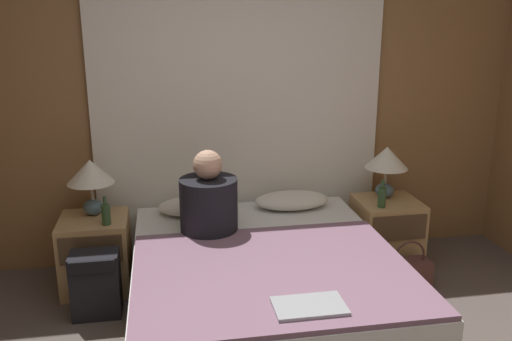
{
  "coord_description": "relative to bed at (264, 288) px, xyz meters",
  "views": [
    {
      "loc": [
        -0.59,
        -2.04,
        1.91
      ],
      "look_at": [
        0.0,
        1.3,
        0.93
      ],
      "focal_mm": 38.0,
      "sensor_mm": 36.0,
      "label": 1
    }
  ],
  "objects": [
    {
      "name": "beer_bottle_on_right_stand",
      "position": [
        0.99,
        0.53,
        0.37
      ],
      "size": [
        0.06,
        0.06,
        0.21
      ],
      "color": "#2D4C28",
      "rests_on": "nightstand_right"
    },
    {
      "name": "lamp_left",
      "position": [
        -1.1,
        0.74,
        0.58
      ],
      "size": [
        0.33,
        0.33,
        0.41
      ],
      "color": "slate",
      "rests_on": "nightstand_left"
    },
    {
      "name": "pillow_left",
      "position": [
        -0.36,
        0.76,
        0.3
      ],
      "size": [
        0.57,
        0.33,
        0.12
      ],
      "color": "silver",
      "rests_on": "bed"
    },
    {
      "name": "blanket_on_bed",
      "position": [
        0.0,
        -0.3,
        0.26
      ],
      "size": [
        1.59,
        1.27,
        0.03
      ],
      "color": "slate",
      "rests_on": "bed"
    },
    {
      "name": "backpack_on_floor",
      "position": [
        -1.06,
        0.26,
        0.01
      ],
      "size": [
        0.31,
        0.22,
        0.44
      ],
      "color": "black",
      "rests_on": "ground_plane"
    },
    {
      "name": "curtain_panel",
      "position": [
        0.0,
        1.02,
        0.81
      ],
      "size": [
        2.42,
        0.03,
        2.1
      ],
      "color": "white",
      "rests_on": "ground_plane"
    },
    {
      "name": "person_left_in_bed",
      "position": [
        -0.31,
        0.37,
        0.47
      ],
      "size": [
        0.39,
        0.39,
        0.58
      ],
      "color": "black",
      "rests_on": "bed"
    },
    {
      "name": "bed",
      "position": [
        0.0,
        0.0,
        0.0
      ],
      "size": [
        1.65,
        1.94,
        0.48
      ],
      "color": "brown",
      "rests_on": "ground_plane"
    },
    {
      "name": "nightstand_right",
      "position": [
        1.1,
        0.66,
        0.03
      ],
      "size": [
        0.47,
        0.46,
        0.53
      ],
      "color": "tan",
      "rests_on": "ground_plane"
    },
    {
      "name": "beer_bottle_on_left_stand",
      "position": [
        -0.99,
        0.53,
        0.37
      ],
      "size": [
        0.06,
        0.06,
        0.2
      ],
      "color": "#2D4C28",
      "rests_on": "nightstand_left"
    },
    {
      "name": "lamp_right",
      "position": [
        1.1,
        0.74,
        0.58
      ],
      "size": [
        0.33,
        0.33,
        0.41
      ],
      "color": "slate",
      "rests_on": "nightstand_right"
    },
    {
      "name": "handbag_on_floor",
      "position": [
        1.12,
        0.27,
        -0.13
      ],
      "size": [
        0.31,
        0.17,
        0.36
      ],
      "color": "brown",
      "rests_on": "ground_plane"
    },
    {
      "name": "wall_back",
      "position": [
        0.0,
        1.08,
        1.01
      ],
      "size": [
        4.53,
        0.06,
        2.5
      ],
      "color": "olive",
      "rests_on": "ground_plane"
    },
    {
      "name": "nightstand_left",
      "position": [
        -1.1,
        0.66,
        0.03
      ],
      "size": [
        0.47,
        0.46,
        0.53
      ],
      "color": "tan",
      "rests_on": "ground_plane"
    },
    {
      "name": "laptop_on_bed",
      "position": [
        0.09,
        -0.74,
        0.28
      ],
      "size": [
        0.36,
        0.22,
        0.02
      ],
      "color": "#9EA0A5",
      "rests_on": "blanket_on_bed"
    },
    {
      "name": "pillow_right",
      "position": [
        0.36,
        0.76,
        0.3
      ],
      "size": [
        0.57,
        0.33,
        0.12
      ],
      "color": "silver",
      "rests_on": "bed"
    }
  ]
}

